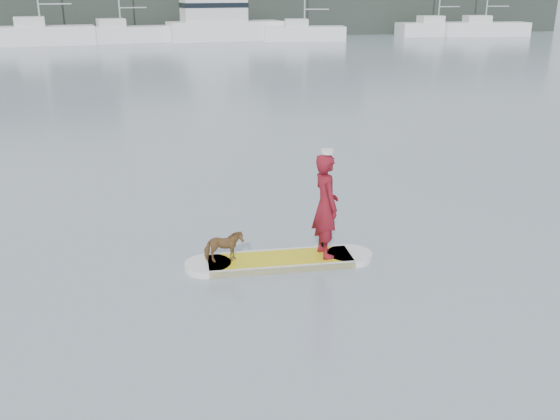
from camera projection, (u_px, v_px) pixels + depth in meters
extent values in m
plane|color=slate|center=(290.00, 205.00, 13.83)|extent=(140.00, 140.00, 0.00)
cube|color=gold|center=(280.00, 261.00, 10.85)|extent=(2.56, 1.02, 0.12)
cylinder|color=silver|center=(208.00, 266.00, 10.65)|extent=(0.80, 0.80, 0.12)
cylinder|color=silver|center=(349.00, 256.00, 11.05)|extent=(0.80, 0.80, 0.12)
cube|color=silver|center=(277.00, 252.00, 11.19)|extent=(2.50, 0.28, 0.12)
cube|color=silver|center=(284.00, 270.00, 10.50)|extent=(2.50, 0.28, 0.12)
imported|color=maroon|center=(326.00, 206.00, 10.65)|extent=(0.47, 0.69, 1.83)
cylinder|color=silver|center=(327.00, 152.00, 10.33)|extent=(0.22, 0.22, 0.07)
imported|color=brown|center=(224.00, 247.00, 10.58)|extent=(0.66, 0.30, 0.55)
cylinder|color=black|center=(325.00, 203.00, 10.88)|extent=(0.06, 0.30, 1.89)
cube|color=black|center=(324.00, 250.00, 11.18)|extent=(0.10, 0.03, 0.32)
cube|color=white|center=(42.00, 36.00, 52.75)|extent=(8.85, 3.71, 1.54)
cube|color=silver|center=(29.00, 22.00, 52.07)|extent=(2.60, 2.24, 0.77)
cylinder|color=#B7B7BC|center=(55.00, 4.00, 52.33)|extent=(2.65, 0.37, 0.11)
cube|color=white|center=(122.00, 35.00, 55.04)|extent=(8.55, 3.78, 1.38)
cube|color=silver|center=(111.00, 23.00, 54.38)|extent=(2.56, 2.12, 0.69)
cylinder|color=#B7B7BC|center=(133.00, 8.00, 54.73)|extent=(2.35, 0.46, 0.10)
cube|color=white|center=(304.00, 34.00, 57.00)|extent=(7.70, 3.80, 1.29)
cube|color=silver|center=(296.00, 23.00, 56.63)|extent=(2.35, 2.05, 0.64)
cylinder|color=#B7B7BC|center=(317.00, 9.00, 56.35)|extent=(2.19, 0.53, 0.09)
cube|color=white|center=(437.00, 29.00, 62.88)|extent=(8.32, 2.60, 1.32)
cube|color=silver|center=(431.00, 19.00, 62.36)|extent=(2.35, 1.75, 0.66)
cylinder|color=#B7B7BC|center=(450.00, 7.00, 62.41)|extent=(2.26, 0.14, 0.09)
cube|color=white|center=(225.00, 31.00, 57.41)|extent=(10.68, 4.26, 1.70)
cube|color=silver|center=(214.00, 9.00, 56.43)|extent=(5.96, 3.14, 2.08)
cube|color=black|center=(214.00, 5.00, 56.30)|extent=(6.07, 3.22, 0.43)
cube|color=#202822|center=(144.00, 5.00, 61.08)|extent=(90.00, 6.00, 6.00)
cube|color=white|center=(484.00, 29.00, 62.73)|extent=(8.96, 3.63, 1.34)
cube|color=silver|center=(477.00, 19.00, 62.29)|extent=(2.65, 2.05, 0.67)
cylinder|color=#B7B7BC|center=(498.00, 6.00, 62.12)|extent=(2.28, 0.40, 0.10)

